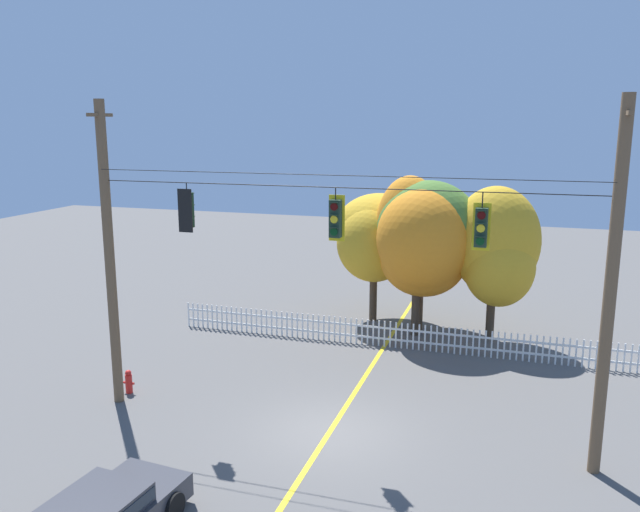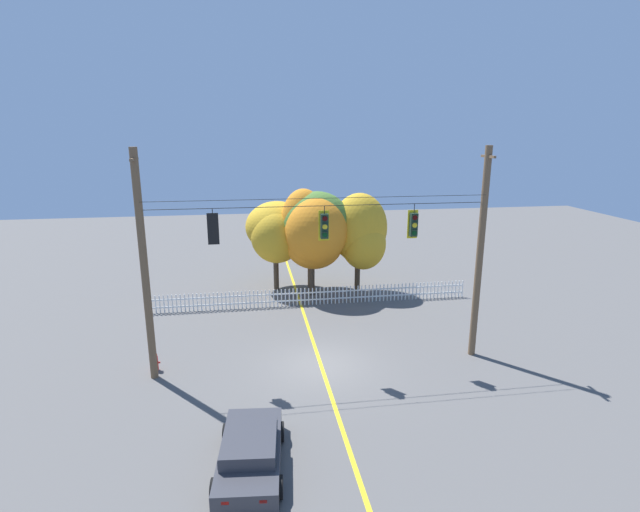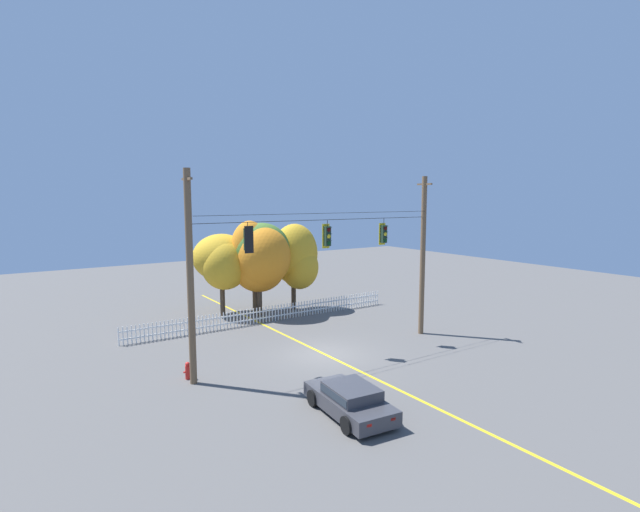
# 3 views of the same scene
# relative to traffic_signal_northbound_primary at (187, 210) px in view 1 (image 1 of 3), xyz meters

# --- Properties ---
(ground) EXTENTS (80.00, 80.00, 0.00)m
(ground) POSITION_rel_traffic_signal_northbound_primary_xyz_m (4.20, 0.01, -6.13)
(ground) COLOR #565451
(lane_centerline_stripe) EXTENTS (0.16, 36.00, 0.01)m
(lane_centerline_stripe) POSITION_rel_traffic_signal_northbound_primary_xyz_m (4.20, 0.01, -6.13)
(lane_centerline_stripe) COLOR gold
(lane_centerline_stripe) RESTS_ON ground
(signal_support_span) EXTENTS (14.07, 1.10, 9.21)m
(signal_support_span) POSITION_rel_traffic_signal_northbound_primary_xyz_m (4.20, 0.01, -1.46)
(signal_support_span) COLOR brown
(signal_support_span) RESTS_ON ground
(traffic_signal_northbound_primary) EXTENTS (0.43, 0.38, 1.38)m
(traffic_signal_northbound_primary) POSITION_rel_traffic_signal_northbound_primary_xyz_m (0.00, 0.00, 0.00)
(traffic_signal_northbound_primary) COLOR black
(traffic_signal_southbound_primary) EXTENTS (0.43, 0.38, 1.43)m
(traffic_signal_southbound_primary) POSITION_rel_traffic_signal_northbound_primary_xyz_m (4.34, 0.02, -0.05)
(traffic_signal_southbound_primary) COLOR black
(traffic_signal_northbound_secondary) EXTENTS (0.43, 0.38, 1.46)m
(traffic_signal_northbound_secondary) POSITION_rel_traffic_signal_northbound_primary_xyz_m (8.06, 0.02, -0.10)
(traffic_signal_northbound_secondary) COLOR black
(white_picket_fence) EXTENTS (18.40, 0.06, 1.03)m
(white_picket_fence) POSITION_rel_traffic_signal_northbound_primary_xyz_m (4.87, 7.40, -5.61)
(white_picket_fence) COLOR white
(white_picket_fence) RESTS_ON ground
(autumn_maple_near_fence) EXTENTS (3.93, 4.06, 5.56)m
(autumn_maple_near_fence) POSITION_rel_traffic_signal_northbound_primary_xyz_m (3.12, 10.68, -2.35)
(autumn_maple_near_fence) COLOR #473828
(autumn_maple_near_fence) RESTS_ON ground
(autumn_maple_mid) EXTENTS (3.93, 3.90, 6.47)m
(autumn_maple_mid) POSITION_rel_traffic_signal_northbound_primary_xyz_m (5.19, 9.38, -2.28)
(autumn_maple_mid) COLOR #473828
(autumn_maple_mid) RESTS_ON ground
(autumn_oak_far_east) EXTENTS (4.14, 4.20, 6.31)m
(autumn_oak_far_east) POSITION_rel_traffic_signal_northbound_primary_xyz_m (5.41, 9.90, -2.00)
(autumn_oak_far_east) COLOR brown
(autumn_oak_far_east) RESTS_ON ground
(autumn_maple_far_west) EXTENTS (3.44, 3.04, 6.16)m
(autumn_maple_far_west) POSITION_rel_traffic_signal_northbound_primary_xyz_m (8.14, 9.39, -2.45)
(autumn_maple_far_west) COLOR #473828
(autumn_maple_far_west) RESTS_ON ground
(fire_hydrant) EXTENTS (0.38, 0.22, 0.78)m
(fire_hydrant) POSITION_rel_traffic_signal_northbound_primary_xyz_m (-2.73, 0.63, -5.75)
(fire_hydrant) COLOR red
(fire_hydrant) RESTS_ON ground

